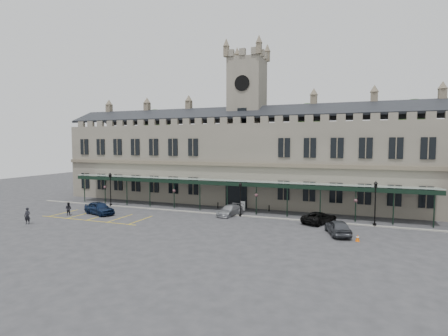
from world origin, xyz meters
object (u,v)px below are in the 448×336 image
(lamp_post_mid, at_px, (240,196))
(person_b, at_px, (68,209))
(traffic_cone, at_px, (358,238))
(lamp_post_left, at_px, (110,186))
(clock_tower, at_px, (247,118))
(sign_board, at_px, (243,206))
(lamp_post_right, at_px, (375,199))
(car_right_a, at_px, (338,227))
(person_a, at_px, (27,216))
(car_van, at_px, (319,218))
(car_left_a, at_px, (99,208))
(car_taxi, at_px, (230,210))
(station_building, at_px, (247,161))

(lamp_post_mid, height_order, person_b, lamp_post_mid)
(traffic_cone, bearing_deg, lamp_post_left, 168.37)
(clock_tower, distance_m, sign_board, 14.32)
(lamp_post_right, bearing_deg, lamp_post_left, -179.96)
(traffic_cone, xyz_separation_m, car_right_a, (-1.86, 1.78, 0.46))
(person_a, bearing_deg, car_right_a, -4.67)
(car_van, distance_m, person_b, 31.19)
(lamp_post_mid, distance_m, lamp_post_right, 15.58)
(clock_tower, bearing_deg, traffic_cone, -47.10)
(car_right_a, xyz_separation_m, person_b, (-32.69, -2.13, 0.07))
(lamp_post_mid, bearing_deg, lamp_post_left, 179.68)
(car_right_a, bearing_deg, car_left_a, -17.36)
(lamp_post_left, relative_size, car_left_a, 1.03)
(car_left_a, xyz_separation_m, person_b, (-3.30, -1.85, 0.02))
(lamp_post_left, distance_m, car_left_a, 6.40)
(car_taxi, relative_size, person_a, 2.36)
(sign_board, bearing_deg, lamp_post_right, -11.92)
(lamp_post_left, distance_m, lamp_post_right, 35.59)
(lamp_post_mid, distance_m, person_b, 22.02)
(lamp_post_left, height_order, lamp_post_right, lamp_post_right)
(lamp_post_mid, bearing_deg, clock_tower, 102.92)
(person_a, bearing_deg, lamp_post_right, 1.60)
(lamp_post_right, xyz_separation_m, car_taxi, (-17.01, -0.10, -2.36))
(sign_board, xyz_separation_m, car_taxi, (-0.51, -3.77, 0.03))
(car_right_a, bearing_deg, sign_board, -52.49)
(lamp_post_mid, height_order, lamp_post_right, lamp_post_right)
(station_building, distance_m, person_b, 26.11)
(traffic_cone, bearing_deg, car_right_a, 136.30)
(station_building, bearing_deg, clock_tower, 90.00)
(lamp_post_mid, distance_m, traffic_cone, 15.58)
(lamp_post_mid, height_order, car_taxi, lamp_post_mid)
(lamp_post_left, xyz_separation_m, person_b, (-0.72, -7.31, -2.09))
(lamp_post_right, distance_m, car_van, 6.34)
(lamp_post_left, height_order, car_left_a, lamp_post_left)
(traffic_cone, relative_size, car_van, 0.13)
(car_left_a, distance_m, car_taxi, 16.88)
(lamp_post_mid, xyz_separation_m, car_taxi, (-1.44, 0.04, -1.93))
(car_left_a, bearing_deg, lamp_post_right, -62.15)
(lamp_post_right, xyz_separation_m, person_a, (-36.80, -12.88, -2.06))
(car_van, bearing_deg, lamp_post_left, 27.43)
(traffic_cone, xyz_separation_m, person_a, (-35.03, -5.89, 0.64))
(lamp_post_left, bearing_deg, person_b, -95.64)
(station_building, relative_size, car_left_a, 12.45)
(station_building, xyz_separation_m, sign_board, (1.51, -6.74, -5.85))
(person_b, bearing_deg, station_building, -148.23)
(person_b, bearing_deg, lamp_post_mid, -173.21)
(station_building, bearing_deg, car_van, -42.08)
(lamp_post_left, relative_size, lamp_post_mid, 1.14)
(station_building, bearing_deg, person_b, -135.87)
(station_building, distance_m, car_left_a, 22.58)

